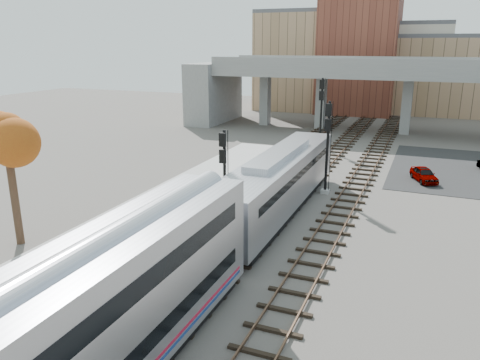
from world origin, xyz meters
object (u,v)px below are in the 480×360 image
Objects in this scene: signal_mast_near at (224,185)px; signal_mast_mid at (327,149)px; signal_mast_far at (321,113)px; car_a at (424,174)px; tree at (5,131)px; locomotive at (279,181)px.

signal_mast_mid is (4.10, 9.82, 0.54)m from signal_mast_near.
signal_mast_far is 15.01m from car_a.
signal_mast_near is 0.82× the size of signal_mast_far.
signal_mast_mid reaches higher than signal_mast_near.
signal_mast_near is 0.71× the size of tree.
signal_mast_mid is at bearing 67.33° from signal_mast_near.
signal_mast_mid is at bearing -75.57° from signal_mast_far.
signal_mast_mid is (2.00, 5.57, 1.25)m from locomotive.
car_a is (6.97, 6.34, -2.89)m from signal_mast_mid.
signal_mast_mid is 16.45m from signal_mast_far.
signal_mast_near is 10.65m from signal_mast_mid.
car_a is (8.97, 11.91, -1.64)m from locomotive.
car_a is at bearing 42.27° from signal_mast_mid.
tree is 31.42m from car_a.
locomotive is 3.02× the size of signal_mast_near.
signal_mast_far is at bearing 95.58° from locomotive.
signal_mast_far is (-4.10, 15.93, 0.37)m from signal_mast_mid.
locomotive is at bearing -109.75° from signal_mast_mid.
signal_mast_far is (-2.10, 21.50, 1.63)m from locomotive.
tree reaches higher than signal_mast_mid.
signal_mast_near is 12.47m from tree.
car_a is (11.07, -9.59, -3.27)m from signal_mast_far.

